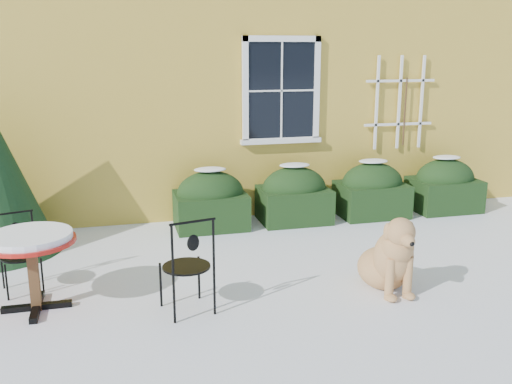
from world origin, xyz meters
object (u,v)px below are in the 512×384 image
object	(u,v)px
patio_chair_near	(188,265)
patio_chair_far	(20,253)
dog	(390,259)
bistro_table	(31,246)

from	to	relation	value
patio_chair_near	patio_chair_far	xyz separation A→B (m)	(-1.71, 1.00, -0.07)
patio_chair_near	dog	distance (m)	2.21
patio_chair_near	bistro_table	bearing A→B (deg)	-28.97
bistro_table	dog	xyz separation A→B (m)	(3.71, -0.46, -0.31)
bistro_table	dog	bearing A→B (deg)	-7.01
patio_chair_near	dog	bearing A→B (deg)	166.86
dog	bistro_table	bearing A→B (deg)	173.65
patio_chair_near	dog	size ratio (longest dim) A/B	0.99
dog	patio_chair_far	bearing A→B (deg)	166.07
bistro_table	patio_chair_near	world-z (taller)	patio_chair_near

